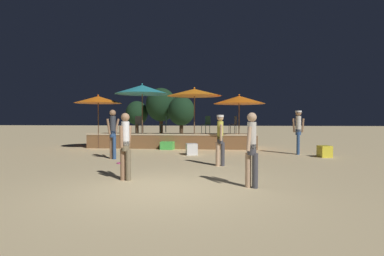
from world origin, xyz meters
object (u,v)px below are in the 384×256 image
at_px(patio_umbrella_3, 98,100).
at_px(background_tree_2, 181,111).
at_px(person_3, 125,144).
at_px(bistro_chair_1, 207,123).
at_px(bistro_chair_3, 165,123).
at_px(bistro_chair_2, 234,123).
at_px(cube_seat_1, 325,151).
at_px(cube_seat_2, 168,145).
at_px(person_0, 113,131).
at_px(person_2, 252,148).
at_px(patio_umbrella_0, 194,93).
at_px(background_tree_1, 161,105).
at_px(person_4, 298,129).
at_px(frisbee_disc, 120,163).
at_px(bistro_chair_0, 139,123).
at_px(background_tree_0, 137,113).
at_px(person_1, 220,138).
at_px(patio_umbrella_1, 239,100).
at_px(cube_seat_0, 192,149).
at_px(patio_umbrella_2, 142,90).

distance_m(patio_umbrella_3, background_tree_2, 8.12).
relative_size(patio_umbrella_3, person_3, 1.66).
height_order(bistro_chair_1, background_tree_2, background_tree_2).
relative_size(person_3, bistro_chair_3, 1.85).
relative_size(person_3, bistro_chair_2, 1.85).
distance_m(cube_seat_1, cube_seat_2, 7.16).
xyz_separation_m(person_0, person_2, (4.78, -4.27, -0.15)).
bearing_deg(patio_umbrella_0, patio_umbrella_3, -178.46).
relative_size(person_0, background_tree_1, 0.47).
relative_size(bistro_chair_3, background_tree_2, 0.28).
height_order(cube_seat_1, person_4, person_4).
bearing_deg(frisbee_disc, person_0, 121.33).
bearing_deg(bistro_chair_0, bistro_chair_2, -174.03).
relative_size(cube_seat_2, person_3, 0.42).
distance_m(cube_seat_1, background_tree_0, 16.36).
bearing_deg(person_1, background_tree_2, 93.40).
bearing_deg(patio_umbrella_1, cube_seat_2, -177.41).
relative_size(person_2, person_4, 0.88).
distance_m(cube_seat_1, person_3, 8.26).
xyz_separation_m(person_1, bistro_chair_2, (0.68, 6.19, 0.40)).
bearing_deg(cube_seat_1, bistro_chair_2, 134.06).
height_order(person_4, background_tree_2, background_tree_2).
distance_m(cube_seat_1, person_2, 6.62).
distance_m(person_2, person_3, 3.07).
bearing_deg(person_3, patio_umbrella_0, 101.30).
height_order(patio_umbrella_3, bistro_chair_1, patio_umbrella_3).
xyz_separation_m(person_1, background_tree_0, (-7.01, 14.52, 1.07)).
distance_m(bistro_chair_0, bistro_chair_1, 3.68).
height_order(bistro_chair_2, background_tree_0, background_tree_0).
height_order(patio_umbrella_3, background_tree_2, background_tree_2).
bearing_deg(background_tree_1, person_0, -86.46).
xyz_separation_m(cube_seat_0, background_tree_1, (-3.62, 11.12, 2.40)).
xyz_separation_m(cube_seat_2, bistro_chair_1, (1.90, 1.03, 1.12)).
bearing_deg(patio_umbrella_0, bistro_chair_1, 54.16).
bearing_deg(person_2, person_4, 95.32).
xyz_separation_m(bistro_chair_0, bistro_chair_2, (5.11, 0.09, 0.00)).
bearing_deg(background_tree_0, person_1, -64.24).
distance_m(person_2, bistro_chair_3, 10.36).
xyz_separation_m(person_2, bistro_chair_0, (-5.15, 9.10, 0.43)).
bearing_deg(cube_seat_2, bistro_chair_0, 148.65).
xyz_separation_m(bistro_chair_0, bistro_chair_3, (1.31, 0.51, 0.00)).
bearing_deg(bistro_chair_0, patio_umbrella_1, 175.11).
height_order(bistro_chair_0, bistro_chair_2, same).
distance_m(patio_umbrella_2, bistro_chair_3, 2.38).
bearing_deg(bistro_chair_1, patio_umbrella_0, -85.11).
relative_size(person_1, background_tree_0, 0.55).
relative_size(person_3, background_tree_0, 0.56).
height_order(bistro_chair_3, background_tree_1, background_tree_1).
bearing_deg(bistro_chair_0, cube_seat_1, 162.94).
bearing_deg(background_tree_0, cube_seat_0, -63.65).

